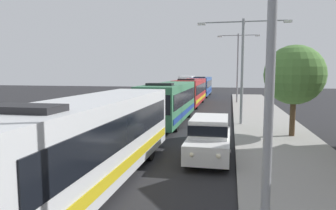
{
  "coord_description": "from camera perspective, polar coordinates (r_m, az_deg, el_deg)",
  "views": [
    {
      "loc": [
        3.3,
        2.18,
        3.96
      ],
      "look_at": [
        -0.14,
        18.88,
        2.09
      ],
      "focal_mm": 32.51,
      "sensor_mm": 36.0,
      "label": 1
    }
  ],
  "objects": [
    {
      "name": "bus_lead",
      "position": [
        10.87,
        -13.73,
        -5.97
      ],
      "size": [
        2.58,
        11.87,
        3.21
      ],
      "color": "silver",
      "rests_on": "ground_plane"
    },
    {
      "name": "box_truck_oncoming",
      "position": [
        55.47,
        3.46,
        3.92
      ],
      "size": [
        2.35,
        7.15,
        3.15
      ],
      "color": "#B7B7BC",
      "rests_on": "ground_plane"
    },
    {
      "name": "bus_middle",
      "position": [
        36.01,
        4.29,
        2.63
      ],
      "size": [
        2.58,
        12.43,
        3.21
      ],
      "color": "maroon",
      "rests_on": "ground_plane"
    },
    {
      "name": "bus_second_in_line",
      "position": [
        23.51,
        0.32,
        0.72
      ],
      "size": [
        2.58,
        11.14,
        3.21
      ],
      "color": "#33724C",
      "rests_on": "ground_plane"
    },
    {
      "name": "bus_fourth_in_line",
      "position": [
        49.43,
        6.31,
        3.6
      ],
      "size": [
        2.58,
        11.66,
        3.21
      ],
      "color": "#284C8C",
      "rests_on": "ground_plane"
    },
    {
      "name": "roadside_tree",
      "position": [
        19.36,
        22.61,
        5.21
      ],
      "size": [
        3.5,
        3.5,
        5.38
      ],
      "color": "#4C3823",
      "rests_on": "sidewalk"
    },
    {
      "name": "streetlamp_mid",
      "position": [
        22.73,
        13.81,
        8.38
      ],
      "size": [
        6.51,
        0.28,
        7.56
      ],
      "color": "gray",
      "rests_on": "sidewalk"
    },
    {
      "name": "streetlamp_far",
      "position": [
        38.79,
        12.95,
        8.0
      ],
      "size": [
        5.05,
        0.28,
        8.44
      ],
      "color": "gray",
      "rests_on": "sidewalk"
    },
    {
      "name": "white_suv",
      "position": [
        14.08,
        7.77,
        -5.8
      ],
      "size": [
        1.86,
        4.83,
        1.9
      ],
      "color": "white",
      "rests_on": "ground_plane"
    }
  ]
}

